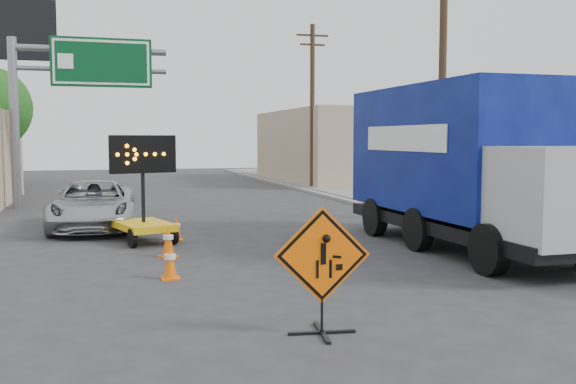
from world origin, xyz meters
name	(u,v)px	position (x,y,z in m)	size (l,w,h in m)	color
ground	(311,312)	(0.00, 0.00, 0.00)	(100.00, 100.00, 0.00)	#2D2D30
curb_right	(362,204)	(7.20, 15.00, 0.06)	(0.40, 60.00, 0.12)	gray
sidewalk_right	(412,202)	(9.50, 15.00, 0.07)	(4.00, 60.00, 0.15)	gray
building_right_far	(355,146)	(13.00, 30.00, 2.30)	(10.00, 14.00, 4.60)	tan
highway_gantry	(68,82)	(-4.43, 17.96, 5.07)	(6.18, 0.38, 6.90)	slate
utility_pole_near	(442,83)	(8.00, 10.00, 4.68)	(1.80, 0.26, 9.00)	#432D1C
utility_pole_far	(312,104)	(8.00, 24.00, 4.68)	(1.80, 0.26, 9.00)	#432D1C
construction_sign	(322,267)	(-0.21, -1.13, 0.98)	(1.39, 0.99, 1.86)	black
arrow_board	(144,219)	(-2.15, 7.95, 0.65)	(1.79, 2.29, 2.90)	#E6B10C
pickup_truck	(93,205)	(-3.48, 11.04, 0.75)	(2.48, 5.38, 1.50)	#B1B4B9
box_truck	(464,175)	(5.62, 4.66, 1.89)	(2.87, 8.79, 4.17)	black
cone_a	(170,261)	(-1.93, 3.16, 0.36)	(0.37, 0.37, 0.71)	#FF6305
cone_b	(168,241)	(-1.73, 5.58, 0.38)	(0.50, 0.50, 0.75)	#FF6305
cone_c	(177,228)	(-1.26, 8.05, 0.34)	(0.40, 0.40, 0.67)	#FF6305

